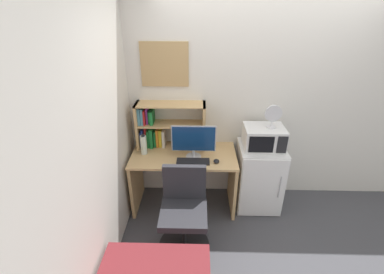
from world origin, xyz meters
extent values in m
cube|color=silver|center=(0.40, 0.02, 1.30)|extent=(6.40, 0.04, 2.60)
cube|color=silver|center=(-1.62, -1.60, 1.30)|extent=(0.04, 4.40, 2.60)
cube|color=tan|center=(-0.92, -0.33, 0.75)|extent=(1.26, 0.66, 0.03)
cube|color=tan|center=(-1.53, -0.33, 0.37)|extent=(0.04, 0.59, 0.74)
cube|color=tan|center=(-0.31, -0.33, 0.37)|extent=(0.04, 0.59, 0.74)
cube|color=tan|center=(-1.49, -0.13, 1.05)|extent=(0.03, 0.26, 0.57)
cube|color=tan|center=(-0.68, -0.13, 1.05)|extent=(0.03, 0.26, 0.57)
cube|color=tan|center=(-1.08, -0.13, 1.33)|extent=(0.84, 0.26, 0.01)
cube|color=tan|center=(-1.08, -0.13, 1.07)|extent=(0.77, 0.26, 0.01)
cube|color=navy|center=(-1.46, -0.11, 0.87)|extent=(0.02, 0.18, 0.21)
cube|color=navy|center=(-1.44, -0.11, 0.89)|extent=(0.02, 0.21, 0.25)
cube|color=#B21E1E|center=(-1.40, -0.10, 0.89)|extent=(0.03, 0.16, 0.26)
cube|color=#197233|center=(-1.37, -0.11, 0.88)|extent=(0.03, 0.19, 0.23)
cube|color=#197233|center=(-1.33, -0.11, 0.89)|extent=(0.04, 0.20, 0.26)
cube|color=#197233|center=(-1.29, -0.10, 0.87)|extent=(0.02, 0.16, 0.21)
cube|color=orange|center=(-1.26, -0.10, 0.88)|extent=(0.03, 0.16, 0.24)
cube|color=gold|center=(-1.22, -0.10, 0.88)|extent=(0.04, 0.15, 0.23)
cube|color=silver|center=(-1.18, -0.11, 0.87)|extent=(0.03, 0.18, 0.22)
cube|color=teal|center=(-1.46, -0.11, 1.18)|extent=(0.03, 0.21, 0.21)
cube|color=teal|center=(-1.42, -0.11, 1.18)|extent=(0.03, 0.20, 0.20)
cube|color=#B21E1E|center=(-1.39, -0.11, 1.17)|extent=(0.02, 0.21, 0.18)
cube|color=purple|center=(-1.37, -0.10, 1.18)|extent=(0.02, 0.16, 0.20)
cube|color=#197233|center=(-1.34, -0.10, 1.16)|extent=(0.02, 0.14, 0.16)
cube|color=#197233|center=(-1.31, -0.11, 1.16)|extent=(0.04, 0.20, 0.17)
cylinder|color=#B7B7BC|center=(-0.80, -0.39, 0.77)|extent=(0.18, 0.18, 0.02)
cylinder|color=#B7B7BC|center=(-0.80, -0.39, 0.82)|extent=(0.04, 0.04, 0.08)
cube|color=#B7B7BC|center=(-0.80, -0.39, 1.01)|extent=(0.51, 0.01, 0.32)
cube|color=navy|center=(-0.80, -0.39, 1.01)|extent=(0.49, 0.02, 0.29)
cube|color=black|center=(-0.80, -0.51, 0.77)|extent=(0.38, 0.13, 0.02)
ellipsoid|color=black|center=(-0.54, -0.51, 0.78)|extent=(0.07, 0.08, 0.04)
cylinder|color=silver|center=(-1.40, -0.32, 0.88)|extent=(0.07, 0.07, 0.23)
cylinder|color=black|center=(-1.40, -0.32, 1.01)|extent=(0.04, 0.04, 0.02)
cube|color=white|center=(0.02, -0.28, 0.42)|extent=(0.54, 0.52, 0.85)
cube|color=white|center=(0.02, -0.54, 0.42)|extent=(0.52, 0.01, 0.81)
cylinder|color=#B2B2B7|center=(0.21, -0.56, 0.47)|extent=(0.01, 0.01, 0.30)
cube|color=silver|center=(0.02, -0.28, 0.98)|extent=(0.46, 0.36, 0.26)
cube|color=black|center=(-0.04, -0.46, 0.98)|extent=(0.28, 0.01, 0.20)
cube|color=black|center=(0.19, -0.46, 0.98)|extent=(0.11, 0.01, 0.21)
cylinder|color=silver|center=(0.09, -0.28, 1.11)|extent=(0.11, 0.11, 0.01)
cylinder|color=silver|center=(0.09, -0.28, 1.15)|extent=(0.02, 0.02, 0.07)
cylinder|color=silver|center=(0.09, -0.29, 1.29)|extent=(0.19, 0.03, 0.19)
cylinder|color=black|center=(-0.89, -1.03, 0.02)|extent=(0.55, 0.55, 0.04)
cylinder|color=black|center=(-0.89, -1.03, 0.24)|extent=(0.04, 0.04, 0.44)
cube|color=#232328|center=(-0.89, -1.03, 0.48)|extent=(0.48, 0.48, 0.07)
cube|color=#232328|center=(-0.89, -0.81, 0.71)|extent=(0.45, 0.06, 0.40)
cube|color=tan|center=(-1.14, -0.01, 1.76)|extent=(0.55, 0.02, 0.51)
camera|label=1|loc=(-0.75, -3.11, 2.40)|focal=25.01mm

